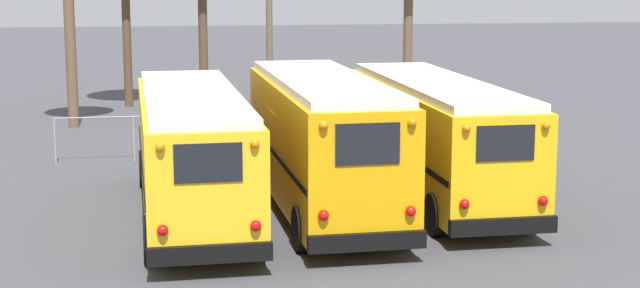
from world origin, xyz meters
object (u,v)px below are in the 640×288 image
object	(u,v)px
school_bus_2	(435,134)
utility_pole	(269,21)
school_bus_1	(322,140)
school_bus_0	(192,149)

from	to	relation	value
school_bus_2	utility_pole	world-z (taller)	utility_pole
school_bus_1	utility_pole	xyz separation A→B (m)	(0.17, 13.81, 2.17)
utility_pole	school_bus_1	bearing A→B (deg)	-90.69
school_bus_0	school_bus_1	world-z (taller)	school_bus_1
school_bus_0	school_bus_2	xyz separation A→B (m)	(6.31, 1.20, 0.00)
utility_pole	school_bus_2	bearing A→B (deg)	-76.74
school_bus_2	utility_pole	distance (m)	13.24
school_bus_1	school_bus_2	bearing A→B (deg)	19.58
school_bus_0	utility_pole	xyz separation A→B (m)	(3.32, 13.89, 2.30)
school_bus_0	school_bus_2	size ratio (longest dim) A/B	0.99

